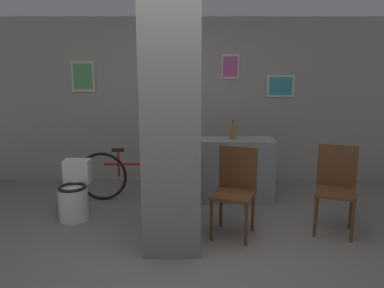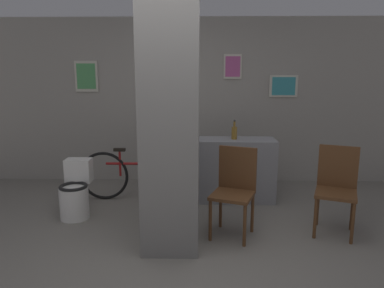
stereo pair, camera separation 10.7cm
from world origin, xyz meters
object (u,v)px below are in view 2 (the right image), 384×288
object	(u,v)px
chair_near_pillar	(234,187)
bicycle	(137,175)
toilet	(75,193)
chair_by_doorway	(336,186)
bottle_tall	(234,132)

from	to	relation	value
chair_near_pillar	bicycle	distance (m)	1.66
toilet	chair_near_pillar	xyz separation A→B (m)	(1.93, -0.44, 0.24)
chair_by_doorway	bicycle	xyz separation A→B (m)	(-2.41, 0.98, -0.18)
toilet	bicycle	xyz separation A→B (m)	(0.67, 0.62, 0.06)
chair_near_pillar	bottle_tall	distance (m)	1.17
toilet	bottle_tall	size ratio (longest dim) A/B	2.58
toilet	bicycle	world-z (taller)	bicycle
chair_by_doorway	bottle_tall	bearing A→B (deg)	157.21
chair_by_doorway	bottle_tall	distance (m)	1.53
toilet	bottle_tall	world-z (taller)	bottle_tall
bottle_tall	toilet	bearing A→B (deg)	-162.22
bottle_tall	bicycle	bearing A→B (deg)	-179.02
toilet	bicycle	distance (m)	0.92
bottle_tall	chair_by_doorway	bearing A→B (deg)	-43.30
toilet	chair_by_doorway	bearing A→B (deg)	-6.63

